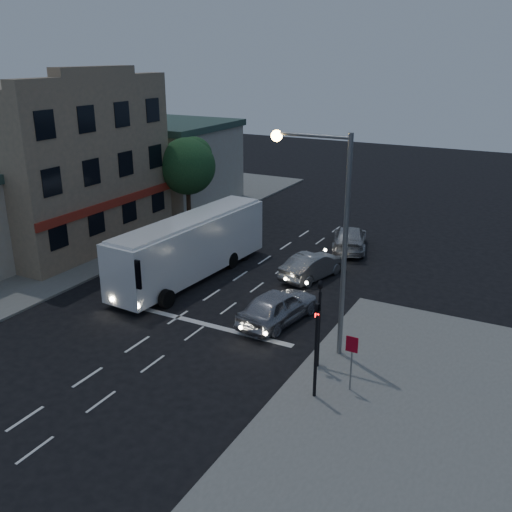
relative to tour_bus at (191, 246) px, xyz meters
The scene contains 15 objects.
ground 7.22m from the tour_bus, 70.89° to the right, with size 120.00×120.00×0.00m, color black.
sidewalk_near 18.68m from the tour_bus, 34.72° to the right, with size 12.00×24.00×0.12m, color slate.
sidewalk_far 10.96m from the tour_bus, behind, with size 12.00×50.00×0.12m, color slate.
road_markings 5.20m from the tour_bus, 42.62° to the right, with size 8.00×30.55×0.01m.
tour_bus is the anchor object (origin of this frame).
car_suv 7.32m from the tour_bus, 22.70° to the right, with size 1.89×4.69×1.60m, color #A0A0A8.
car_sedan_a 6.84m from the tour_bus, 27.31° to the left, with size 1.52×4.37×1.44m, color gray.
car_sedan_b 10.74m from the tour_bus, 54.97° to the left, with size 2.04×5.02×1.46m, color #A7A7A8.
traffic_signal_main 11.48m from the tour_bus, 30.47° to the right, with size 0.25×0.35×4.10m.
traffic_signal_side 13.16m from the tour_bus, 36.36° to the right, with size 0.18×0.15×4.10m.
regulatory_sign 13.45m from the tour_bus, 30.52° to the right, with size 0.45×0.12×2.20m.
streetlight 11.27m from the tour_bus, 24.53° to the right, with size 3.32×0.44×9.00m.
main_building 12.21m from the tour_bus, behind, with size 10.12×12.00×11.00m.
low_building_north 17.54m from the tour_bus, 129.91° to the left, with size 9.40×9.40×6.50m.
street_tree 10.63m from the tour_bus, 125.09° to the left, with size 4.00×4.00×6.20m.
Camera 1 is at (14.77, -17.86, 11.86)m, focal length 40.00 mm.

